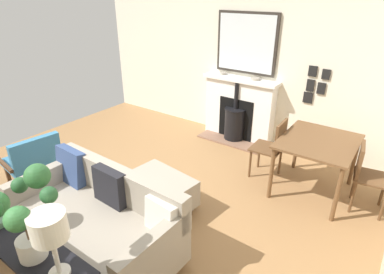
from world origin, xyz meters
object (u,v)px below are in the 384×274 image
object	(u,v)px
mantel_bowl_far	(255,79)
sofa	(97,220)
dining_chair_near_fireplace	(273,145)
ottoman	(160,190)
fireplace	(238,112)
mantel_bowl_near	(223,73)
potted_plant	(19,210)
table_lamp_far_end	(49,229)
dining_chair_by_back_wall	(366,172)
armchair_accent	(33,158)
console_table	(15,244)
dining_table	(318,147)

from	to	relation	value
mantel_bowl_far	sofa	xyz separation A→B (m)	(3.23, -0.11, -0.75)
dining_chair_near_fireplace	ottoman	bearing A→B (deg)	-29.34
fireplace	dining_chair_near_fireplace	bearing A→B (deg)	48.57
mantel_bowl_near	potted_plant	world-z (taller)	potted_plant
sofa	table_lamp_far_end	size ratio (longest dim) A/B	3.67
potted_plant	dining_chair_near_fireplace	world-z (taller)	potted_plant
fireplace	dining_chair_by_back_wall	distance (m)	2.35
dining_chair_by_back_wall	fireplace	bearing A→B (deg)	-112.73
sofa	dining_chair_by_back_wall	bearing A→B (deg)	138.56
table_lamp_far_end	dining_chair_by_back_wall	world-z (taller)	table_lamp_far_end
sofa	ottoman	world-z (taller)	sofa
ottoman	potted_plant	bearing A→B (deg)	9.38
sofa	armchair_accent	xyz separation A→B (m)	(-0.24, -1.54, 0.09)
armchair_accent	dining_chair_near_fireplace	world-z (taller)	dining_chair_near_fireplace
mantel_bowl_near	table_lamp_far_end	bearing A→B (deg)	15.83
dining_chair_near_fireplace	mantel_bowl_near	bearing A→B (deg)	-124.19
console_table	dining_chair_near_fireplace	size ratio (longest dim) A/B	1.93
ottoman	table_lamp_far_end	world-z (taller)	table_lamp_far_end
mantel_bowl_far	dining_table	distance (m)	1.69
console_table	potted_plant	world-z (taller)	potted_plant
console_table	dining_table	size ratio (longest dim) A/B	1.62
sofa	console_table	size ratio (longest dim) A/B	1.07
armchair_accent	console_table	xyz separation A→B (m)	(1.00, 1.55, 0.20)
sofa	ottoman	distance (m)	0.88
armchair_accent	sofa	bearing A→B (deg)	81.04
mantel_bowl_near	dining_chair_by_back_wall	distance (m)	2.76
fireplace	mantel_bowl_far	distance (m)	0.67
dining_table	mantel_bowl_near	bearing A→B (deg)	-115.64
console_table	potted_plant	bearing A→B (deg)	86.33
ottoman	dining_chair_near_fireplace	distance (m)	1.66
sofa	potted_plant	bearing A→B (deg)	23.17
fireplace	dining_chair_by_back_wall	xyz separation A→B (m)	(0.91, 2.17, 0.01)
ottoman	armchair_accent	xyz separation A→B (m)	(0.63, -1.60, 0.20)
ottoman	dining_chair_by_back_wall	world-z (taller)	dining_chair_by_back_wall
sofa	potted_plant	distance (m)	1.15
fireplace	mantel_bowl_far	xyz separation A→B (m)	(-0.04, 0.25, 0.62)
fireplace	mantel_bowl_near	size ratio (longest dim) A/B	11.05
potted_plant	console_table	bearing A→B (deg)	-93.67
table_lamp_far_end	dining_chair_near_fireplace	distance (m)	3.13
potted_plant	dining_chair_near_fireplace	xyz separation A→B (m)	(-3.08, 0.53, -0.63)
ottoman	sofa	bearing A→B (deg)	-4.00
table_lamp_far_end	dining_table	world-z (taller)	table_lamp_far_end
dining_table	potted_plant	bearing A→B (deg)	-19.79
mantel_bowl_far	table_lamp_far_end	world-z (taller)	table_lamp_far_end
mantel_bowl_far	table_lamp_far_end	size ratio (longest dim) A/B	0.31
dining_table	sofa	bearing A→B (deg)	-32.07
fireplace	potted_plant	distance (m)	4.05
console_table	sofa	bearing A→B (deg)	-179.53
sofa	dining_chair_near_fireplace	bearing A→B (deg)	159.38
table_lamp_far_end	console_table	bearing A→B (deg)	-90.00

